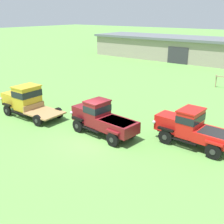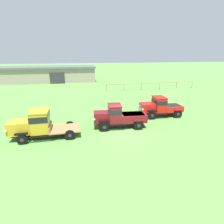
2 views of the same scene
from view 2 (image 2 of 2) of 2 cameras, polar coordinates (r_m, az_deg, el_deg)
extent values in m
plane|color=#5B9342|center=(14.99, 3.73, -6.55)|extent=(240.00, 240.00, 0.00)
cube|color=gray|center=(45.40, -21.70, 11.19)|extent=(24.08, 7.45, 3.23)
cube|color=#565B60|center=(45.25, -21.97, 13.44)|extent=(24.68, 8.25, 0.36)
cube|color=#2D2D33|center=(41.27, -17.44, 10.45)|extent=(3.20, 0.08, 2.40)
cylinder|color=#997F60|center=(31.23, -1.87, 7.95)|extent=(0.12, 0.12, 1.31)
cylinder|color=#997F60|center=(31.83, 3.95, 8.12)|extent=(0.12, 0.12, 1.31)
cylinder|color=#997F60|center=(33.08, 9.65, 8.29)|extent=(0.12, 0.12, 1.31)
cylinder|color=#997F60|center=(34.01, 15.33, 8.18)|extent=(0.12, 0.12, 1.31)
cylinder|color=#997F60|center=(36.04, 20.33, 8.23)|extent=(0.12, 0.12, 1.31)
cylinder|color=#997F60|center=(37.72, 24.65, 8.12)|extent=(0.12, 0.12, 1.31)
cube|color=#997F60|center=(33.49, 12.72, 9.16)|extent=(17.09, 0.08, 0.10)
cylinder|color=black|center=(14.44, -27.28, -8.01)|extent=(0.78, 0.18, 0.78)
cylinder|color=#2D2D2D|center=(14.36, -27.37, -8.18)|extent=(0.27, 0.03, 0.27)
cylinder|color=black|center=(16.14, -25.72, -5.06)|extent=(0.78, 0.18, 0.78)
cylinder|color=#2D2D2D|center=(16.23, -25.65, -4.92)|extent=(0.27, 0.03, 0.27)
cylinder|color=black|center=(13.92, -13.60, -7.33)|extent=(0.78, 0.18, 0.78)
cylinder|color=#2D2D2D|center=(13.83, -13.60, -7.51)|extent=(0.27, 0.03, 0.27)
cylinder|color=black|center=(15.68, -13.57, -4.34)|extent=(0.78, 0.18, 0.78)
cylinder|color=#2D2D2D|center=(15.77, -13.57, -4.20)|extent=(0.27, 0.03, 0.27)
cube|color=black|center=(14.94, -20.69, -5.89)|extent=(4.91, 1.13, 0.12)
cube|color=gold|center=(15.12, -27.72, -4.35)|extent=(1.72, 1.37, 0.96)
cube|color=silver|center=(15.39, -30.64, -4.66)|extent=(0.08, 1.05, 0.72)
sphere|color=silver|center=(14.73, -31.51, -5.46)|extent=(0.20, 0.20, 0.20)
sphere|color=silver|center=(16.00, -29.99, -3.44)|extent=(0.20, 0.20, 0.20)
cube|color=black|center=(14.27, -27.54, -6.41)|extent=(0.90, 0.21, 0.12)
cube|color=black|center=(15.98, -25.94, -3.60)|extent=(0.90, 0.21, 0.12)
cube|color=gold|center=(14.67, -22.33, -2.81)|extent=(1.30, 1.71, 1.64)
cube|color=black|center=(14.55, -22.50, -1.45)|extent=(1.35, 1.74, 0.46)
cube|color=gold|center=(14.40, -22.74, 0.39)|extent=(1.43, 1.78, 0.08)
cube|color=black|center=(14.13, -21.94, -7.54)|extent=(1.78, 0.17, 0.05)
cube|color=black|center=(15.83, -20.98, -4.63)|extent=(1.78, 0.17, 0.05)
cube|color=#9E7547|center=(14.73, -15.01, -5.16)|extent=(2.38, 1.99, 0.10)
cube|color=#9E7547|center=(14.76, -19.49, -4.61)|extent=(0.11, 1.82, 0.44)
cylinder|color=black|center=(14.91, -2.53, -4.90)|extent=(0.85, 0.26, 0.84)
cylinder|color=#2D2D2D|center=(14.81, -2.49, -5.07)|extent=(0.30, 0.06, 0.29)
cylinder|color=black|center=(16.38, -2.96, -2.72)|extent=(0.85, 0.26, 0.84)
cylinder|color=#2D2D2D|center=(16.48, -2.98, -2.58)|extent=(0.30, 0.06, 0.29)
cylinder|color=black|center=(15.40, 8.70, -4.32)|extent=(0.85, 0.26, 0.84)
cylinder|color=#2D2D2D|center=(15.30, 8.81, -4.48)|extent=(0.30, 0.06, 0.29)
cylinder|color=black|center=(16.82, 7.30, -2.26)|extent=(0.85, 0.26, 0.84)
cylinder|color=#2D2D2D|center=(16.92, 7.21, -2.13)|extent=(0.30, 0.06, 0.29)
cube|color=black|center=(15.77, 2.60, -3.25)|extent=(4.35, 1.24, 0.12)
cube|color=maroon|center=(15.41, -3.52, -1.68)|extent=(1.41, 1.22, 0.94)
cube|color=silver|center=(15.41, -5.85, -1.93)|extent=(0.14, 0.87, 0.71)
sphere|color=silver|center=(14.83, -5.85, -2.47)|extent=(0.20, 0.20, 0.20)
sphere|color=silver|center=(15.94, -5.94, -0.96)|extent=(0.20, 0.20, 0.20)
cube|color=black|center=(14.73, -2.55, -3.22)|extent=(0.98, 0.28, 0.12)
cube|color=black|center=(16.21, -2.98, -1.17)|extent=(0.98, 0.28, 0.12)
cube|color=maroon|center=(15.42, 0.84, -0.55)|extent=(1.16, 1.48, 1.49)
cube|color=black|center=(15.32, 0.84, 0.63)|extent=(1.20, 1.52, 0.42)
cube|color=maroon|center=(15.19, 0.85, 2.25)|extent=(1.27, 1.55, 0.08)
cube|color=black|center=(15.01, 1.61, -4.47)|extent=(1.46, 0.27, 0.05)
cube|color=black|center=(16.44, 0.82, -2.38)|extent=(1.46, 0.27, 0.05)
cube|color=maroon|center=(15.86, 6.83, -1.69)|extent=(2.42, 1.65, 0.68)
cube|color=black|center=(15.75, 6.88, -0.62)|extent=(2.04, 1.40, 0.06)
cube|color=maroon|center=(15.23, 8.79, -2.69)|extent=(0.94, 0.28, 0.12)
cube|color=maroon|center=(16.67, 7.36, -0.75)|extent=(0.94, 0.28, 0.12)
cylinder|color=black|center=(18.04, 12.95, -1.13)|extent=(0.86, 0.18, 0.86)
cylinder|color=#2D2D2D|center=(17.96, 13.05, -1.22)|extent=(0.30, 0.04, 0.30)
cylinder|color=black|center=(19.58, 11.07, 0.55)|extent=(0.86, 0.18, 0.86)
cylinder|color=#2D2D2D|center=(19.65, 10.98, 0.63)|extent=(0.30, 0.04, 0.30)
cylinder|color=black|center=(19.26, 20.74, -0.63)|extent=(0.86, 0.18, 0.86)
cylinder|color=#2D2D2D|center=(19.19, 20.86, -0.72)|extent=(0.30, 0.04, 0.30)
cylinder|color=black|center=(20.70, 18.41, 0.92)|extent=(0.86, 0.18, 0.86)
cylinder|color=#2D2D2D|center=(20.78, 18.30, 0.99)|extent=(0.30, 0.04, 0.30)
cube|color=black|center=(19.26, 15.50, 0.17)|extent=(4.12, 1.14, 0.12)
cube|color=red|center=(18.55, 11.45, 1.46)|extent=(1.52, 1.28, 0.92)
cube|color=silver|center=(18.33, 9.38, 1.23)|extent=(0.10, 0.96, 0.69)
sphere|color=silver|center=(17.71, 10.02, 0.83)|extent=(0.20, 0.20, 0.20)
sphere|color=silver|center=(18.90, 8.74, 2.01)|extent=(0.20, 0.20, 0.20)
cube|color=black|center=(17.89, 13.05, 0.31)|extent=(0.99, 0.24, 0.12)
cube|color=black|center=(19.44, 11.16, 1.89)|extent=(0.99, 0.24, 0.12)
cube|color=red|center=(18.95, 15.09, 2.42)|extent=(1.12, 1.58, 1.47)
cube|color=black|center=(18.86, 15.17, 3.39)|extent=(1.16, 1.62, 0.41)
cube|color=red|center=(18.76, 15.28, 4.70)|extent=(1.23, 1.65, 0.08)
cube|color=black|center=(18.49, 16.24, -0.72)|extent=(1.48, 0.20, 0.05)
cube|color=black|center=(19.96, 14.19, 0.86)|extent=(1.48, 0.20, 0.05)
cube|color=red|center=(19.72, 18.93, 1.32)|extent=(1.98, 1.69, 0.58)
cube|color=black|center=(19.65, 19.01, 2.05)|extent=(1.67, 1.43, 0.06)
cube|color=red|center=(19.12, 20.90, 0.72)|extent=(0.95, 0.24, 0.12)
cube|color=red|center=(20.57, 18.54, 2.18)|extent=(0.95, 0.24, 0.12)
camera|label=1|loc=(14.09, 72.79, 9.51)|focal=45.00mm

